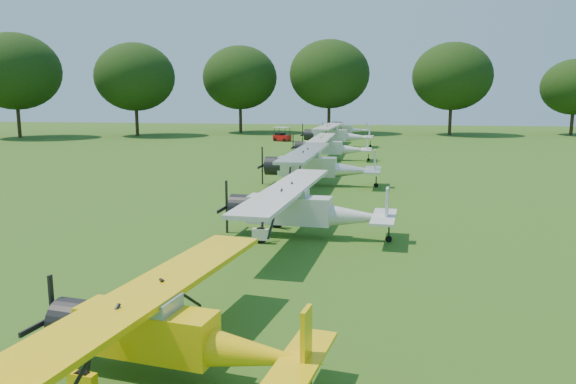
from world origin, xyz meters
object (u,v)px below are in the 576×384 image
aircraft_2 (166,327)px  aircraft_4 (316,164)px  aircraft_5 (329,146)px  aircraft_7 (344,128)px  aircraft_6 (335,133)px  golf_cart (282,136)px  aircraft_3 (302,206)px

aircraft_2 → aircraft_4: 23.68m
aircraft_5 → aircraft_7: 26.27m
aircraft_4 → aircraft_5: size_ratio=1.10×
aircraft_2 → aircraft_4: size_ratio=0.80×
aircraft_6 → aircraft_7: size_ratio=1.24×
golf_cart → aircraft_6: bearing=-17.9°
aircraft_3 → aircraft_4: 12.41m
golf_cart → aircraft_2: bearing=-59.0°
aircraft_6 → aircraft_5: bearing=-84.9°
aircraft_3 → aircraft_7: size_ratio=1.10×
aircraft_6 → aircraft_3: bearing=-84.6°
aircraft_5 → aircraft_6: (-0.38, 12.41, 0.16)m
aircraft_4 → aircraft_7: 39.61m
aircraft_3 → aircraft_6: bearing=96.7°
aircraft_4 → aircraft_2: bearing=-89.3°
aircraft_6 → aircraft_7: bearing=92.4°
aircraft_5 → golf_cart: size_ratio=4.79×
aircraft_3 → aircraft_7: (-1.17, 51.99, -0.12)m
aircraft_3 → golf_cart: size_ratio=4.86×
aircraft_7 → golf_cart: 10.48m
aircraft_6 → aircraft_7: aircraft_6 is taller
aircraft_6 → golf_cart: aircraft_6 is taller
aircraft_6 → golf_cart: size_ratio=5.46×
aircraft_4 → aircraft_6: aircraft_6 is taller
aircraft_5 → aircraft_6: bearing=92.2°
aircraft_5 → aircraft_4: bearing=-88.4°
aircraft_3 → aircraft_6: aircraft_6 is taller
golf_cart → aircraft_5: bearing=-45.2°
aircraft_4 → aircraft_6: size_ratio=0.96×
aircraft_3 → golf_cart: aircraft_3 is taller
aircraft_3 → aircraft_5: bearing=96.8°
aircraft_6 → aircraft_4: bearing=-85.2°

